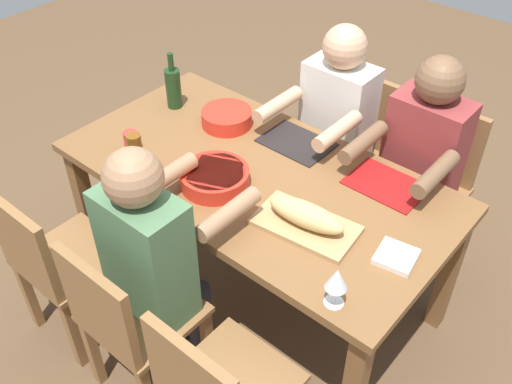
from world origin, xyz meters
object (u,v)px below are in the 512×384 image
Objects in this scene: chair_far_right at (428,178)px; cup_near_left at (131,142)px; diner_far_right at (418,161)px; beer_bottle at (137,157)px; chair_near_center at (126,319)px; diner_far_center at (332,124)px; wine_glass at (337,280)px; dining_table at (256,188)px; cutting_board at (305,225)px; serving_bowl_pasta at (227,117)px; bread_loaf at (306,215)px; serving_bowl_salad at (215,177)px; napkin_stack at (396,257)px; wine_bottle at (173,87)px; chair_near_left at (54,261)px; chair_far_center at (348,143)px; diner_near_center at (156,254)px.

cup_near_left is (-1.01, -1.01, 0.31)m from chair_far_right.
diner_far_right reaches higher than beer_bottle.
chair_near_center is 0.71× the size of diner_far_center.
dining_table is at bearing 150.50° from wine_glass.
diner_far_right is 3.00× the size of cutting_board.
serving_bowl_pasta is 0.76× the size of bread_loaf.
serving_bowl_salad is 0.81m from napkin_stack.
beer_bottle reaches higher than chair_far_right.
serving_bowl_pasta is 1.10m from napkin_stack.
cutting_board is 0.91m from cup_near_left.
cutting_board reaches higher than dining_table.
wine_bottle is 1.32× the size of beer_bottle.
wine_glass is 1.66× the size of cup_near_left.
cup_near_left is at bearing 173.56° from wine_glass.
serving_bowl_salad is (-0.55, -0.76, 0.08)m from diner_far_right.
wine_bottle is 1.75× the size of wine_glass.
napkin_stack is at bearing -13.45° from serving_bowl_pasta.
chair_near_left is 5.12× the size of wine_glass.
serving_bowl_salad is at bearing -94.86° from chair_far_center.
chair_far_center is at bearing 85.14° from serving_bowl_salad.
chair_near_left is 1.67m from diner_far_right.
napkin_stack is (0.25, -0.65, 0.05)m from diner_far_right.
serving_bowl_salad is (0.27, -0.37, -0.00)m from serving_bowl_pasta.
cup_near_left is (-0.18, 0.11, -0.06)m from beer_bottle.
chair_near_left reaches higher than cup_near_left.
chair_far_right is 1.46m from cup_near_left.
diner_far_center is at bearing 138.14° from napkin_stack.
chair_near_center is 1.05m from napkin_stack.
bread_loaf is at bearing 36.88° from chair_near_left.
bread_loaf reaches higher than serving_bowl_pasta.
chair_near_center reaches higher than serving_bowl_salad.
beer_bottle is at bearing 74.11° from chair_near_left.
bread_loaf is 2.29× the size of napkin_stack.
dining_table is 0.71m from wine_bottle.
serving_bowl_salad is at bearing -53.77° from serving_bowl_pasta.
diner_far_center and diner_far_right have the same top height.
chair_near_center is 2.90× the size of serving_bowl_salad.
diner_far_center is 0.82m from bread_loaf.
serving_bowl_salad is 0.33m from beer_bottle.
chair_near_left is 2.12× the size of cutting_board.
serving_bowl_pasta reaches higher than cutting_board.
wine_glass is at bearing 30.69° from chair_near_center.
chair_near_left is (-0.47, -0.77, -0.17)m from dining_table.
diner_far_center is 4.14× the size of wine_bottle.
diner_near_center reaches higher than cup_near_left.
chair_near_center is 0.66m from beer_bottle.
serving_bowl_salad is at bearing -175.49° from bread_loaf.
dining_table is at bearing 58.37° from chair_near_left.
cutting_board is at bearing -63.03° from diner_far_center.
serving_bowl_pasta is at bearing -121.52° from chair_far_center.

